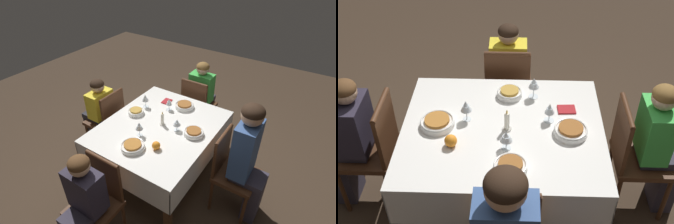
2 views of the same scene
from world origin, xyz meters
The scene contains 21 objects.
ground_plane centered at (0.00, 0.00, 0.00)m, with size 8.00×8.00×0.00m, color #3D2D21.
dining_table centered at (0.00, 0.00, 0.63)m, with size 1.31×1.10×0.72m.
chair_south centered at (0.05, -0.79, 0.50)m, with size 0.39×0.39×0.88m.
chair_east centered at (0.90, 0.03, 0.50)m, with size 0.39×0.39×0.88m.
chair_west centered at (-0.90, 0.03, 0.50)m, with size 0.39×0.39×0.88m.
chair_north centered at (0.01, 0.79, 0.50)m, with size 0.39×0.39×0.88m.
person_adult_denim centered at (0.05, -0.93, 0.71)m, with size 0.30×0.34×1.26m.
person_child_green centered at (1.05, 0.03, 0.58)m, with size 0.33×0.30×1.06m.
person_child_dark centered at (-1.05, 0.03, 0.58)m, with size 0.33×0.30×1.05m.
person_child_yellow centered at (0.01, 0.95, 0.55)m, with size 0.30×0.33×1.00m.
bowl_south centered at (0.06, -0.36, 0.75)m, with size 0.20×0.20×0.06m.
wine_glass_south centered at (0.03, -0.18, 0.81)m, with size 0.08×0.08×0.13m.
bowl_east centered at (0.43, -0.04, 0.75)m, with size 0.22×0.22×0.06m.
wine_glass_east centered at (0.30, 0.09, 0.82)m, with size 0.07×0.07×0.14m.
bowl_west centered at (-0.43, 0.01, 0.75)m, with size 0.22×0.22×0.06m.
wine_glass_west centered at (-0.24, 0.08, 0.83)m, with size 0.07×0.07×0.15m.
bowl_north centered at (0.04, 0.35, 0.75)m, with size 0.18×0.18×0.06m.
wine_glass_north centered at (0.20, 0.34, 0.84)m, with size 0.07×0.07×0.16m.
candle_centerpiece centered at (0.03, -0.01, 0.78)m, with size 0.06×0.06×0.16m.
orange_fruit centered at (-0.31, -0.17, 0.76)m, with size 0.08×0.08×0.08m, color orange.
napkin_red_folded centered at (0.43, 0.20, 0.73)m, with size 0.13×0.10×0.01m.
Camera 1 is at (-1.77, -1.25, 2.36)m, focal length 28.00 mm.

